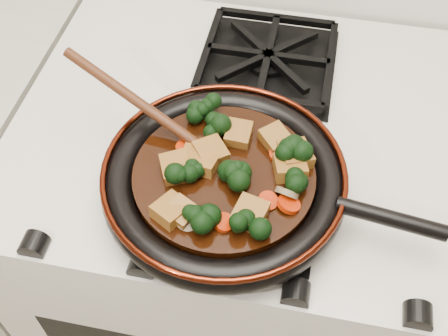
# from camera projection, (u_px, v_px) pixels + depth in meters

# --- Properties ---
(stove) EXTENTS (0.76, 0.60, 0.90)m
(stove) POSITION_uv_depth(u_px,v_px,m) (245.00, 261.00, 1.24)
(stove) COLOR silver
(stove) RESTS_ON ground
(burner_grate_front) EXTENTS (0.23, 0.23, 0.03)m
(burner_grate_front) POSITION_uv_depth(u_px,v_px,m) (238.00, 188.00, 0.79)
(burner_grate_front) COLOR black
(burner_grate_front) RESTS_ON stove
(burner_grate_back) EXTENTS (0.23, 0.23, 0.03)m
(burner_grate_back) POSITION_uv_depth(u_px,v_px,m) (268.00, 59.00, 0.96)
(burner_grate_back) COLOR black
(burner_grate_back) RESTS_ON stove
(skillet) EXTENTS (0.46, 0.34, 0.05)m
(skillet) POSITION_uv_depth(u_px,v_px,m) (226.00, 180.00, 0.77)
(skillet) COLOR black
(skillet) RESTS_ON burner_grate_front
(braising_sauce) EXTENTS (0.25, 0.25, 0.02)m
(braising_sauce) POSITION_uv_depth(u_px,v_px,m) (224.00, 178.00, 0.76)
(braising_sauce) COLOR black
(braising_sauce) RESTS_ON skillet
(tofu_cube_0) EXTENTS (0.06, 0.06, 0.03)m
(tofu_cube_0) POSITION_uv_depth(u_px,v_px,m) (294.00, 155.00, 0.76)
(tofu_cube_0) COLOR brown
(tofu_cube_0) RESTS_ON braising_sauce
(tofu_cube_1) EXTENTS (0.05, 0.06, 0.03)m
(tofu_cube_1) POSITION_uv_depth(u_px,v_px,m) (176.00, 168.00, 0.75)
(tofu_cube_1) COLOR brown
(tofu_cube_1) RESTS_ON braising_sauce
(tofu_cube_2) EXTENTS (0.04, 0.04, 0.03)m
(tofu_cube_2) POSITION_uv_depth(u_px,v_px,m) (196.00, 159.00, 0.76)
(tofu_cube_2) COLOR brown
(tofu_cube_2) RESTS_ON braising_sauce
(tofu_cube_3) EXTENTS (0.05, 0.05, 0.03)m
(tofu_cube_3) POSITION_uv_depth(u_px,v_px,m) (275.00, 139.00, 0.78)
(tofu_cube_3) COLOR brown
(tofu_cube_3) RESTS_ON braising_sauce
(tofu_cube_4) EXTENTS (0.05, 0.05, 0.02)m
(tofu_cube_4) POSITION_uv_depth(u_px,v_px,m) (181.00, 213.00, 0.71)
(tofu_cube_4) COLOR brown
(tofu_cube_4) RESTS_ON braising_sauce
(tofu_cube_5) EXTENTS (0.05, 0.05, 0.03)m
(tofu_cube_5) POSITION_uv_depth(u_px,v_px,m) (290.00, 168.00, 0.75)
(tofu_cube_5) COLOR brown
(tofu_cube_5) RESTS_ON braising_sauce
(tofu_cube_6) EXTENTS (0.05, 0.05, 0.02)m
(tofu_cube_6) POSITION_uv_depth(u_px,v_px,m) (250.00, 214.00, 0.70)
(tofu_cube_6) COLOR brown
(tofu_cube_6) RESTS_ON braising_sauce
(tofu_cube_7) EXTENTS (0.06, 0.06, 0.03)m
(tofu_cube_7) POSITION_uv_depth(u_px,v_px,m) (210.00, 153.00, 0.77)
(tofu_cube_7) COLOR brown
(tofu_cube_7) RESTS_ON braising_sauce
(tofu_cube_8) EXTENTS (0.04, 0.05, 0.03)m
(tofu_cube_8) POSITION_uv_depth(u_px,v_px,m) (204.00, 162.00, 0.76)
(tofu_cube_8) COLOR brown
(tofu_cube_8) RESTS_ON braising_sauce
(tofu_cube_9) EXTENTS (0.04, 0.04, 0.03)m
(tofu_cube_9) POSITION_uv_depth(u_px,v_px,m) (238.00, 135.00, 0.79)
(tofu_cube_9) COLOR brown
(tofu_cube_9) RESTS_ON braising_sauce
(tofu_cube_10) EXTENTS (0.05, 0.06, 0.03)m
(tofu_cube_10) POSITION_uv_depth(u_px,v_px,m) (171.00, 210.00, 0.71)
(tofu_cube_10) COLOR brown
(tofu_cube_10) RESTS_ON braising_sauce
(broccoli_floret_0) EXTENTS (0.08, 0.09, 0.07)m
(broccoli_floret_0) POSITION_uv_depth(u_px,v_px,m) (293.00, 159.00, 0.75)
(broccoli_floret_0) COLOR black
(broccoli_floret_0) RESTS_ON braising_sauce
(broccoli_floret_1) EXTENTS (0.09, 0.08, 0.07)m
(broccoli_floret_1) POSITION_uv_depth(u_px,v_px,m) (231.00, 177.00, 0.74)
(broccoli_floret_1) COLOR black
(broccoli_floret_1) RESTS_ON braising_sauce
(broccoli_floret_2) EXTENTS (0.07, 0.07, 0.08)m
(broccoli_floret_2) POSITION_uv_depth(u_px,v_px,m) (206.00, 111.00, 0.81)
(broccoli_floret_2) COLOR black
(broccoli_floret_2) RESTS_ON braising_sauce
(broccoli_floret_3) EXTENTS (0.06, 0.07, 0.07)m
(broccoli_floret_3) POSITION_uv_depth(u_px,v_px,m) (199.00, 216.00, 0.70)
(broccoli_floret_3) COLOR black
(broccoli_floret_3) RESTS_ON braising_sauce
(broccoli_floret_4) EXTENTS (0.08, 0.09, 0.07)m
(broccoli_floret_4) POSITION_uv_depth(u_px,v_px,m) (294.00, 183.00, 0.73)
(broccoli_floret_4) COLOR black
(broccoli_floret_4) RESTS_ON braising_sauce
(broccoli_floret_5) EXTENTS (0.08, 0.08, 0.07)m
(broccoli_floret_5) POSITION_uv_depth(u_px,v_px,m) (251.00, 221.00, 0.69)
(broccoli_floret_5) COLOR black
(broccoli_floret_5) RESTS_ON braising_sauce
(broccoli_floret_6) EXTENTS (0.08, 0.08, 0.07)m
(broccoli_floret_6) POSITION_uv_depth(u_px,v_px,m) (187.00, 172.00, 0.74)
(broccoli_floret_6) COLOR black
(broccoli_floret_6) RESTS_ON braising_sauce
(broccoli_floret_7) EXTENTS (0.08, 0.08, 0.08)m
(broccoli_floret_7) POSITION_uv_depth(u_px,v_px,m) (220.00, 128.00, 0.79)
(broccoli_floret_7) COLOR black
(broccoli_floret_7) RESTS_ON braising_sauce
(carrot_coin_0) EXTENTS (0.03, 0.03, 0.01)m
(carrot_coin_0) POSITION_uv_depth(u_px,v_px,m) (186.00, 148.00, 0.77)
(carrot_coin_0) COLOR #B12304
(carrot_coin_0) RESTS_ON braising_sauce
(carrot_coin_1) EXTENTS (0.03, 0.03, 0.02)m
(carrot_coin_1) POSITION_uv_depth(u_px,v_px,m) (224.00, 222.00, 0.70)
(carrot_coin_1) COLOR #B12304
(carrot_coin_1) RESTS_ON braising_sauce
(carrot_coin_2) EXTENTS (0.03, 0.03, 0.02)m
(carrot_coin_2) POSITION_uv_depth(u_px,v_px,m) (268.00, 201.00, 0.72)
(carrot_coin_2) COLOR #B12304
(carrot_coin_2) RESTS_ON braising_sauce
(carrot_coin_3) EXTENTS (0.03, 0.03, 0.01)m
(carrot_coin_3) POSITION_uv_depth(u_px,v_px,m) (244.00, 217.00, 0.70)
(carrot_coin_3) COLOR #B12304
(carrot_coin_3) RESTS_ON braising_sauce
(carrot_coin_4) EXTENTS (0.03, 0.03, 0.01)m
(carrot_coin_4) POSITION_uv_depth(u_px,v_px,m) (279.00, 154.00, 0.77)
(carrot_coin_4) COLOR #B12304
(carrot_coin_4) RESTS_ON braising_sauce
(carrot_coin_5) EXTENTS (0.03, 0.03, 0.02)m
(carrot_coin_5) POSITION_uv_depth(u_px,v_px,m) (289.00, 204.00, 0.72)
(carrot_coin_5) COLOR #B12304
(carrot_coin_5) RESTS_ON braising_sauce
(mushroom_slice_0) EXTENTS (0.04, 0.03, 0.03)m
(mushroom_slice_0) POSITION_uv_depth(u_px,v_px,m) (222.00, 120.00, 0.80)
(mushroom_slice_0) COLOR olive
(mushroom_slice_0) RESTS_ON braising_sauce
(mushroom_slice_1) EXTENTS (0.03, 0.03, 0.02)m
(mushroom_slice_1) POSITION_uv_depth(u_px,v_px,m) (188.00, 219.00, 0.70)
(mushroom_slice_1) COLOR olive
(mushroom_slice_1) RESTS_ON braising_sauce
(mushroom_slice_2) EXTENTS (0.04, 0.03, 0.03)m
(mushroom_slice_2) POSITION_uv_depth(u_px,v_px,m) (287.00, 193.00, 0.73)
(mushroom_slice_2) COLOR olive
(mushroom_slice_2) RESTS_ON braising_sauce
(wooden_spoon) EXTENTS (0.15, 0.08, 0.24)m
(wooden_spoon) POSITION_uv_depth(u_px,v_px,m) (165.00, 121.00, 0.78)
(wooden_spoon) COLOR #44200E
(wooden_spoon) RESTS_ON braising_sauce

